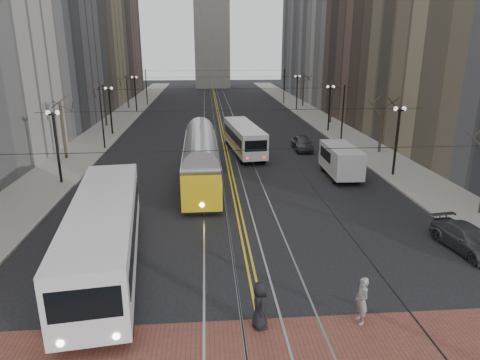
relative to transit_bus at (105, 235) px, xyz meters
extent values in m
plane|color=black|center=(7.07, -3.87, -1.72)|extent=(260.00, 260.00, 0.00)
cube|color=gray|center=(-7.93, 41.13, -1.64)|extent=(5.00, 140.00, 0.15)
cube|color=gray|center=(22.07, 41.13, -1.64)|extent=(5.00, 140.00, 0.15)
cube|color=gray|center=(7.07, 41.13, -1.71)|extent=(4.80, 130.00, 0.02)
cube|color=gold|center=(7.07, 41.13, -1.71)|extent=(0.42, 130.00, 0.01)
cube|color=brown|center=(-18.43, 82.13, 18.28)|extent=(16.00, 20.00, 40.00)
cube|color=slate|center=(32.57, 82.13, 18.28)|extent=(16.00, 20.00, 40.00)
cylinder|color=black|center=(-6.63, 14.13, 1.08)|extent=(0.20, 0.20, 5.60)
cylinder|color=black|center=(-6.63, 34.13, 1.08)|extent=(0.20, 0.20, 5.60)
cylinder|color=black|center=(-6.63, 54.13, 1.08)|extent=(0.20, 0.20, 5.60)
cylinder|color=black|center=(20.77, 14.13, 1.08)|extent=(0.20, 0.20, 5.60)
cylinder|color=black|center=(20.77, 34.13, 1.08)|extent=(0.20, 0.20, 5.60)
cylinder|color=black|center=(20.77, 54.13, 1.08)|extent=(0.20, 0.20, 5.60)
cylinder|color=#382D23|center=(-8.63, 22.13, 1.08)|extent=(0.28, 0.28, 5.60)
cylinder|color=#382D23|center=(-8.63, 40.13, 1.08)|extent=(0.28, 0.28, 5.60)
cylinder|color=#382D23|center=(-8.63, 58.13, 1.08)|extent=(0.28, 0.28, 5.60)
cylinder|color=#382D23|center=(22.77, 22.13, 1.08)|extent=(0.28, 0.28, 5.60)
cylinder|color=#382D23|center=(22.77, 40.13, 1.08)|extent=(0.28, 0.28, 5.60)
cylinder|color=#382D23|center=(22.77, 58.13, 1.08)|extent=(0.28, 0.28, 5.60)
cylinder|color=black|center=(5.57, 41.13, 4.28)|extent=(0.03, 120.00, 0.03)
cylinder|color=black|center=(8.57, 41.13, 4.28)|extent=(0.03, 120.00, 0.03)
cylinder|color=black|center=(-5.83, 26.13, 1.58)|extent=(0.16, 0.16, 6.60)
cylinder|color=black|center=(-5.83, 62.13, 1.58)|extent=(0.16, 0.16, 6.60)
cylinder|color=black|center=(19.97, 26.13, 1.58)|extent=(0.16, 0.16, 6.60)
cylinder|color=black|center=(19.97, 62.13, 1.58)|extent=(0.16, 0.16, 6.60)
cube|color=silver|center=(0.00, 0.00, 0.00)|extent=(4.55, 14.00, 3.44)
cube|color=gold|center=(4.57, 13.11, -0.05)|extent=(2.79, 14.15, 3.33)
cube|color=white|center=(8.87, 23.52, -0.27)|extent=(3.63, 11.32, 2.90)
cube|color=silver|center=(16.20, 14.28, -0.41)|extent=(2.37, 5.94, 2.61)
imported|color=#3B3E42|center=(15.16, 24.19, -0.96)|extent=(1.87, 4.50, 1.53)
imported|color=#3C3E43|center=(18.87, 0.30, -1.04)|extent=(2.54, 4.89, 1.35)
imported|color=black|center=(6.94, -5.37, -0.73)|extent=(0.76, 1.04, 1.96)
imported|color=gray|center=(10.97, -5.37, -0.73)|extent=(0.56, 0.77, 1.96)
camera|label=1|loc=(5.04, -19.53, 8.78)|focal=32.00mm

